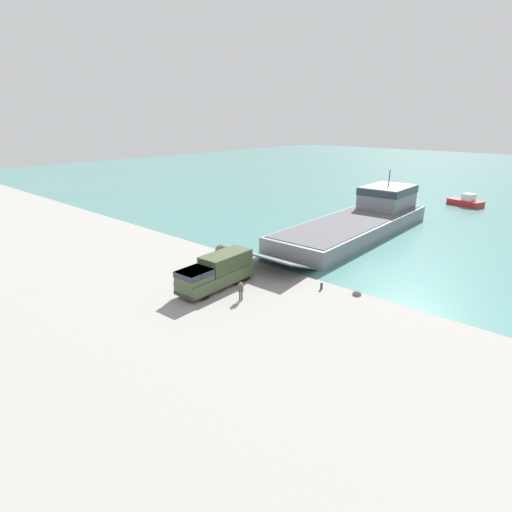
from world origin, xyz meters
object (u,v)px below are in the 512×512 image
(soldier_on_ramp, at_px, (241,290))
(moored_boat_a, at_px, (466,202))
(moored_boat_b, at_px, (405,202))
(mooring_bollard, at_px, (321,286))
(military_truck, at_px, (216,271))
(landing_craft, at_px, (364,217))

(soldier_on_ramp, height_order, moored_boat_a, moored_boat_a)
(moored_boat_a, relative_size, moored_boat_b, 0.80)
(moored_boat_b, xyz_separation_m, mooring_bollard, (9.48, -42.59, -0.25))
(military_truck, bearing_deg, moored_boat_a, 170.68)
(landing_craft, height_order, military_truck, landing_craft)
(soldier_on_ramp, distance_m, moored_boat_b, 49.64)
(military_truck, height_order, moored_boat_b, military_truck)
(soldier_on_ramp, bearing_deg, landing_craft, 147.76)
(landing_craft, distance_m, moored_boat_b, 21.09)
(military_truck, height_order, moored_boat_a, military_truck)
(landing_craft, bearing_deg, mooring_bollard, -73.24)
(mooring_bollard, bearing_deg, landing_craft, 107.91)
(mooring_bollard, bearing_deg, military_truck, -140.98)
(landing_craft, distance_m, moored_boat_a, 28.67)
(military_truck, relative_size, moored_boat_b, 1.04)
(soldier_on_ramp, bearing_deg, moored_boat_b, 148.05)
(landing_craft, xyz_separation_m, moored_boat_a, (6.04, 28.00, -1.14))
(moored_boat_a, xyz_separation_m, moored_boat_b, (-8.51, -7.09, -0.15))
(military_truck, distance_m, moored_boat_a, 56.31)
(moored_boat_a, height_order, moored_boat_b, moored_boat_a)
(soldier_on_ramp, bearing_deg, moored_boat_a, 138.64)
(military_truck, relative_size, soldier_on_ramp, 4.78)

